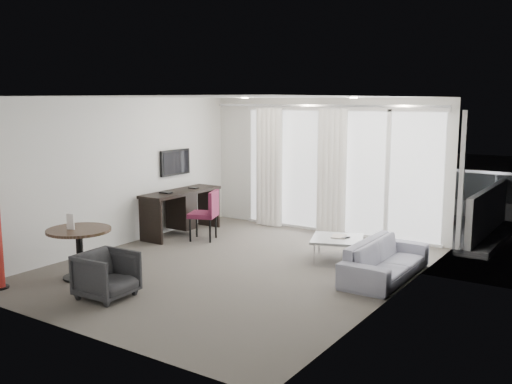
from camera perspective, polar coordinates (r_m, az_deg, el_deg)
The scene contains 27 objects.
floor at distance 8.88m, azimuth -2.16°, elevation -7.55°, with size 5.00×6.00×0.00m, color #544E47.
ceiling at distance 8.50m, azimuth -2.27°, elevation 9.48°, with size 5.00×6.00×0.00m, color white.
wall_left at distance 10.24m, azimuth -13.65°, elevation 1.90°, with size 0.00×6.00×2.60m, color silver.
wall_right at distance 7.43m, azimuth 13.64°, elevation -0.81°, with size 0.00×6.00×2.60m, color silver.
wall_front at distance 6.44m, azimuth -18.01°, elevation -2.53°, with size 5.00×0.00×2.60m, color silver.
window_panel at distance 11.01m, azimuth 8.19°, elevation 2.04°, with size 4.00×0.02×2.38m, color white, non-canonical shape.
window_frame at distance 11.00m, azimuth 8.16°, elevation 2.03°, with size 4.10×0.06×2.44m, color white, non-canonical shape.
curtain_left at distance 11.56m, azimuth 1.33°, elevation 2.47°, with size 0.60×0.20×2.38m, color white, non-canonical shape.
curtain_right at distance 10.89m, azimuth 7.58°, elevation 1.97°, with size 0.60×0.20×2.38m, color white, non-canonical shape.
curtain_track at distance 10.91m, azimuth 6.53°, elevation 8.59°, with size 4.80×0.04×0.04m, color #B2B2B7, non-canonical shape.
downlight_a at distance 10.33m, azimuth -1.11°, elevation 9.39°, with size 0.12×0.12×0.02m, color #FFE0B2.
downlight_b at distance 9.29m, azimuth 9.75°, elevation 9.28°, with size 0.12×0.12×0.02m, color #FFE0B2.
desk at distance 11.04m, azimuth -7.46°, elevation -2.04°, with size 0.56×1.79×0.84m, color black, non-canonical shape.
tv at distance 11.23m, azimuth -8.08°, elevation 2.95°, with size 0.05×0.80×0.50m, color black, non-canonical shape.
desk_chair at distance 10.52m, azimuth -5.32°, elevation -2.33°, with size 0.50×0.47×0.92m, color maroon, non-canonical shape.
round_table at distance 8.65m, azimuth -17.20°, elevation -5.90°, with size 0.91×0.91×0.73m, color #3A271B, non-canonical shape.
menu_card at distance 8.56m, azimuth -18.02°, elevation -3.65°, with size 0.12×0.02×0.23m, color white, non-canonical shape.
tub_armchair at distance 7.74m, azimuth -14.71°, elevation -8.03°, with size 0.65×0.67×0.61m, color #262628.
coffee_table at distance 9.33m, azimuth 8.12°, elevation -5.64°, with size 0.80×0.80×0.36m, color gray, non-canonical shape.
remote at distance 9.30m, azimuth 8.96°, elevation -4.58°, with size 0.05×0.15×0.02m, color black, non-canonical shape.
magazine at distance 9.36m, azimuth 8.29°, elevation -4.47°, with size 0.22×0.28×0.02m, color gray, non-canonical shape.
sofa at distance 8.52m, azimuth 12.82°, elevation -6.62°, with size 1.84×0.72×0.54m, color gray.
terrace_slab at distance 12.59m, azimuth 11.03°, elevation -2.96°, with size 5.60×3.00×0.12m, color #4D4D50.
rattan_chair_a at distance 11.59m, azimuth 13.06°, elevation -1.62°, with size 0.58×0.58×0.85m, color #55321D, non-canonical shape.
rattan_chair_b at distance 11.87m, azimuth 17.08°, elevation -1.51°, with size 0.59×0.59×0.87m, color #55321D, non-canonical shape.
rattan_table at distance 12.43m, azimuth 14.15°, elevation -1.91°, with size 0.44×0.44×0.44m, color #55321D, non-canonical shape.
balustrade at distance 13.82m, azimuth 13.41°, elevation 0.40°, with size 5.50×0.06×1.05m, color #B2B2B7, non-canonical shape.
Camera 1 is at (4.97, -6.90, 2.56)m, focal length 40.00 mm.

